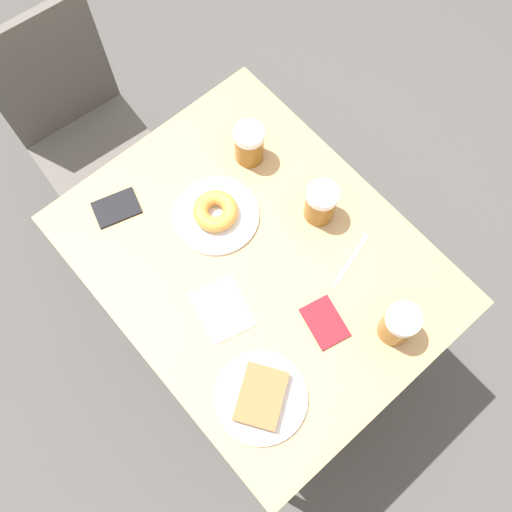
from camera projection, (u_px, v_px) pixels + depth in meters
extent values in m
plane|color=#474442|center=(256.00, 326.00, 2.29)|extent=(8.00, 8.00, 0.00)
cube|color=tan|center=(256.00, 260.00, 1.58)|extent=(0.80, 1.03, 0.03)
cylinder|color=black|center=(269.00, 487.00, 1.73)|extent=(0.04, 0.04, 0.74)
cylinder|color=black|center=(430.00, 335.00, 1.90)|extent=(0.04, 0.04, 0.74)
cylinder|color=black|center=(89.00, 266.00, 1.98)|extent=(0.04, 0.04, 0.74)
cylinder|color=black|center=(245.00, 149.00, 2.15)|extent=(0.04, 0.04, 0.74)
cube|color=#514C47|center=(99.00, 154.00, 2.07)|extent=(0.43, 0.43, 0.02)
cube|color=#514C47|center=(50.00, 74.00, 1.88)|extent=(0.40, 0.06, 0.50)
cylinder|color=#514C47|center=(99.00, 240.00, 2.19)|extent=(0.03, 0.03, 0.42)
cylinder|color=#514C47|center=(174.00, 191.00, 2.27)|extent=(0.03, 0.03, 0.42)
cylinder|color=#514C47|center=(53.00, 176.00, 2.29)|extent=(0.03, 0.03, 0.42)
cylinder|color=#514C47|center=(127.00, 131.00, 2.36)|extent=(0.03, 0.03, 0.42)
cylinder|color=silver|center=(261.00, 397.00, 1.43)|extent=(0.24, 0.24, 0.01)
cube|color=brown|center=(261.00, 396.00, 1.41)|extent=(0.18, 0.17, 0.03)
cylinder|color=silver|center=(217.00, 215.00, 1.61)|extent=(0.24, 0.24, 0.01)
torus|color=#D18938|center=(216.00, 210.00, 1.59)|extent=(0.13, 0.13, 0.04)
cylinder|color=#8C5619|center=(320.00, 205.00, 1.57)|extent=(0.09, 0.09, 0.10)
cylinder|color=white|center=(323.00, 194.00, 1.51)|extent=(0.09, 0.09, 0.02)
cylinder|color=#8C5619|center=(249.00, 146.00, 1.64)|extent=(0.09, 0.09, 0.10)
cylinder|color=white|center=(249.00, 134.00, 1.58)|extent=(0.09, 0.09, 0.02)
cylinder|color=#8C5619|center=(398.00, 326.00, 1.45)|extent=(0.09, 0.09, 0.10)
cylinder|color=white|center=(404.00, 319.00, 1.39)|extent=(0.09, 0.09, 0.02)
cube|color=white|center=(222.00, 309.00, 1.51)|extent=(0.16, 0.18, 0.00)
cube|color=silver|center=(351.00, 260.00, 1.56)|extent=(0.17, 0.06, 0.00)
cube|color=black|center=(116.00, 208.00, 1.62)|extent=(0.15, 0.12, 0.01)
cube|color=maroon|center=(325.00, 322.00, 1.50)|extent=(0.11, 0.14, 0.01)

